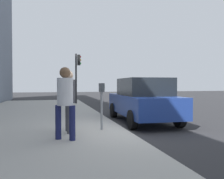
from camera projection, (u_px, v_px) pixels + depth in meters
ground_plane at (124, 132)px, 7.22m from camera, size 80.00×80.00×0.00m
sidewalk_slab at (23, 135)px, 6.47m from camera, size 28.00×6.00×0.15m
parking_meter at (102, 96)px, 6.90m from camera, size 0.36×0.12×1.41m
pedestrian_at_meter at (69, 96)px, 6.53m from camera, size 0.54×0.39×1.77m
pedestrian_bystander at (65, 97)px, 5.62m from camera, size 0.39×0.48×1.80m
parked_sedan_near at (143, 100)px, 9.21m from camera, size 4.46×2.09×1.77m
traffic_signal at (77, 70)px, 16.51m from camera, size 0.24×0.44×3.60m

